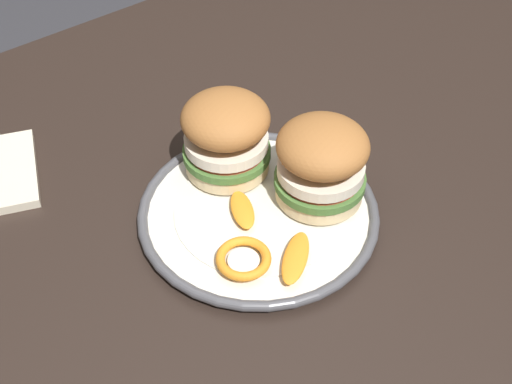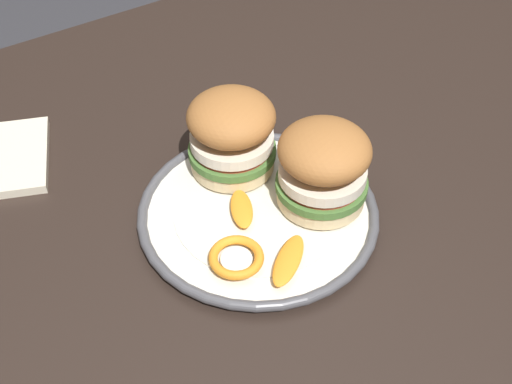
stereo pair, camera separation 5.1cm
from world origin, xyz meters
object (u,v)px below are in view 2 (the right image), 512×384
Objects in this scene: dinner_plate at (256,211)px; sandwich_half_left at (232,133)px; dining_table at (291,254)px; sandwich_half_right at (323,166)px.

sandwich_half_left is (-0.01, -0.07, 0.06)m from dinner_plate.
dining_table is 8.62× the size of sandwich_half_left.
sandwich_half_right is at bearing 156.70° from dinner_plate.
dining_table is at bearing 115.34° from sandwich_half_left.
sandwich_half_right reaches higher than dining_table.
dining_table is 0.17m from sandwich_half_right.
sandwich_half_left is 1.02× the size of sandwich_half_right.
dining_table is 0.19m from sandwich_half_left.
dinner_plate is 0.10m from sandwich_half_right.
dining_table is 0.12m from dinner_plate.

